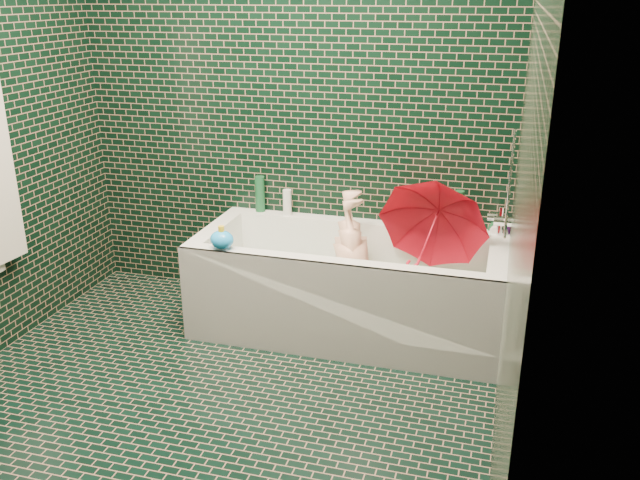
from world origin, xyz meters
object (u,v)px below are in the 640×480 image
(rubber_duck, at_px, (450,222))
(child, at_px, (357,277))
(bath_toy, at_px, (222,239))
(umbrella, at_px, (429,236))
(bathtub, at_px, (348,296))

(rubber_duck, bearing_deg, child, -171.95)
(rubber_duck, xyz_separation_m, bath_toy, (-1.13, -0.65, 0.01))
(umbrella, bearing_deg, bathtub, -160.46)
(bath_toy, bearing_deg, child, 52.26)
(bathtub, bearing_deg, child, 58.42)
(child, height_order, rubber_duck, rubber_duck)
(bathtub, relative_size, bath_toy, 10.80)
(umbrella, height_order, bath_toy, umbrella)
(bathtub, xyz_separation_m, bath_toy, (-0.61, -0.31, 0.39))
(bathtub, distance_m, rubber_duck, 0.72)
(bath_toy, bearing_deg, rubber_duck, 52.05)
(bathtub, bearing_deg, bath_toy, -152.87)
(rubber_duck, bearing_deg, umbrella, -128.17)
(umbrella, distance_m, bath_toy, 1.10)
(child, bearing_deg, bath_toy, -70.66)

